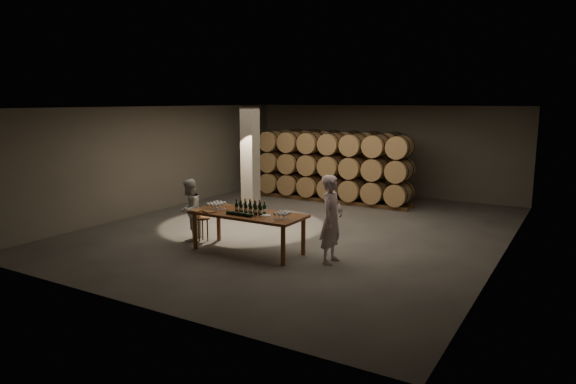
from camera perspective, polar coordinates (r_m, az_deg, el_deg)
The scene contains 15 objects.
room at distance 14.57m, azimuth -4.21°, elevation 3.13°, with size 12.00×12.00×12.00m.
tasting_table at distance 11.51m, azimuth -4.47°, elevation -2.83°, with size 2.60×1.10×0.90m.
barrel_stack_back at distance 18.72m, azimuth 5.75°, elevation 3.42°, with size 4.70×0.95×2.31m.
barrel_stack_front at distance 17.30m, azimuth 4.96°, elevation 2.88°, with size 5.48×0.95×2.31m.
bottle_cluster at distance 11.42m, azimuth -4.20°, elevation -1.84°, with size 0.73×0.23×0.30m.
lying_bottles at distance 11.21m, azimuth -5.39°, elevation -2.44°, with size 0.77×0.08×0.08m.
glass_cluster_left at distance 11.89m, azimuth -7.97°, elevation -1.33°, with size 0.31×0.42×0.18m.
glass_cluster_right at distance 10.85m, azimuth -0.66°, elevation -2.43°, with size 0.30×0.30×0.16m.
plate at distance 11.18m, azimuth -2.53°, elevation -2.61°, with size 0.25×0.25×0.01m, color white.
notebook_near at distance 11.66m, azimuth -8.74°, elevation -2.16°, with size 0.27×0.22×0.03m, color #9B6738.
notebook_corner at distance 11.83m, azimuth -10.09°, elevation -2.03°, with size 0.21×0.27×0.02m, color #9B6738.
pen at distance 11.61m, azimuth -8.69°, elevation -2.25°, with size 0.01×0.01×0.16m, color black.
stool at distance 12.62m, azimuth -9.45°, elevation -3.27°, with size 0.35×0.35×0.58m.
person_man at distance 10.75m, azimuth 4.86°, elevation -3.03°, with size 0.68×0.45×1.86m, color beige.
person_woman at distance 12.67m, azimuth -10.89°, elevation -1.97°, with size 0.73×0.57×1.51m, color silver.
Camera 1 is at (6.48, -11.66, 3.38)m, focal length 32.00 mm.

